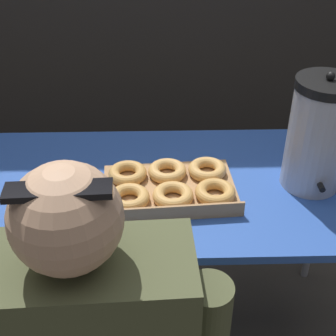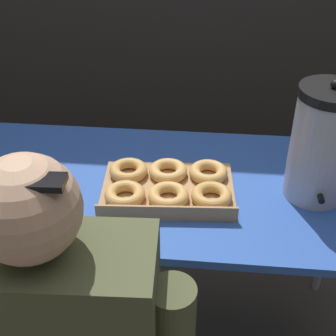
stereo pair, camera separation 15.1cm
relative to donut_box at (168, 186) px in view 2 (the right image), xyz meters
name	(u,v)px [view 2 (the right image)]	position (x,y,z in m)	size (l,w,h in m)	color
ground_plane	(168,331)	(-0.01, 0.05, -0.80)	(12.00, 12.00, 0.00)	#4C473F
folding_table	(167,196)	(-0.01, 0.05, -0.08)	(1.42, 0.69, 0.78)	#2D56B2
donut_box	(168,186)	(0.00, 0.00, 0.00)	(0.45, 0.32, 0.05)	tan
coffee_urn	(322,144)	(0.46, 0.04, 0.16)	(0.19, 0.22, 0.39)	#B7B7BC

